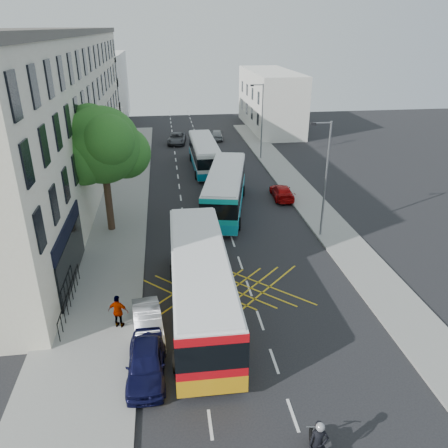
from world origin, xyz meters
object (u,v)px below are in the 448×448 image
object	(u,v)px
bus_far	(204,154)
bus_mid	(225,190)
lamp_near	(325,174)
bus_near	(200,283)
parked_car_silver	(148,323)
parked_car_blue	(146,362)
pedestrian_far	(118,311)
distant_car_grey	(177,138)
street_tree	(102,146)
lamp_far	(261,118)
distant_car_silver	(217,134)
red_hatchback	(282,192)
motorbike	(318,445)

from	to	relation	value
bus_far	bus_mid	bearing A→B (deg)	-87.76
lamp_near	bus_near	world-z (taller)	lamp_near
lamp_near	parked_car_silver	xyz separation A→B (m)	(-11.80, -9.29, -3.99)
parked_car_blue	pedestrian_far	distance (m)	3.63
lamp_near	distant_car_grey	size ratio (longest dim) A/B	1.73
street_tree	parked_car_blue	size ratio (longest dim) A/B	2.18
bus_mid	distant_car_grey	bearing A→B (deg)	110.35
lamp_far	distant_car_silver	size ratio (longest dim) A/B	2.02
lamp_near	red_hatchback	xyz separation A→B (m)	(-0.70, 7.73, -4.03)
street_tree	bus_near	xyz separation A→B (m)	(5.60, -10.88, -4.48)
street_tree	bus_mid	distance (m)	10.35
bus_far	parked_car_silver	size ratio (longest dim) A/B	2.79
parked_car_blue	bus_far	bearing A→B (deg)	80.65
pedestrian_far	distant_car_grey	bearing A→B (deg)	-79.27
parked_car_silver	red_hatchback	xyz separation A→B (m)	(11.10, 17.01, -0.04)
bus_mid	distant_car_grey	world-z (taller)	bus_mid
bus_far	distant_car_grey	distance (m)	11.49
street_tree	distant_car_grey	world-z (taller)	street_tree
bus_near	red_hatchback	bearing A→B (deg)	62.39
bus_far	pedestrian_far	world-z (taller)	bus_far
bus_near	distant_car_grey	size ratio (longest dim) A/B	2.65
bus_far	pedestrian_far	bearing A→B (deg)	-105.16
motorbike	pedestrian_far	distance (m)	11.05
parked_car_silver	street_tree	bearing A→B (deg)	96.90
bus_near	distant_car_silver	distance (m)	38.28
bus_near	parked_car_blue	size ratio (longest dim) A/B	3.03
lamp_near	bus_near	distance (m)	12.39
bus_near	distant_car_grey	world-z (taller)	bus_near
lamp_near	motorbike	xyz separation A→B (m)	(-6.01, -17.11, -3.70)
lamp_far	red_hatchback	distance (m)	12.94
lamp_near	parked_car_silver	bearing A→B (deg)	-141.79
bus_near	pedestrian_far	distance (m)	4.24
parked_car_silver	distant_car_grey	distance (m)	37.93
street_tree	parked_car_blue	world-z (taller)	street_tree
parked_car_silver	red_hatchback	distance (m)	20.31
distant_car_grey	pedestrian_far	bearing A→B (deg)	-89.60
street_tree	distant_car_silver	xyz separation A→B (m)	(11.01, 27.00, -5.62)
bus_mid	distant_car_silver	xyz separation A→B (m)	(2.20, 24.06, -1.03)
bus_mid	bus_far	world-z (taller)	bus_mid
lamp_near	parked_car_blue	distance (m)	17.32
parked_car_silver	parked_car_blue	bearing A→B (deg)	-96.46
parked_car_blue	red_hatchback	bearing A→B (deg)	61.57
street_tree	red_hatchback	bearing A→B (deg)	18.76
bus_far	distant_car_grey	world-z (taller)	bus_far
distant_car_grey	red_hatchback	bearing A→B (deg)	-61.47
bus_mid	parked_car_blue	size ratio (longest dim) A/B	2.92
bus_far	motorbike	distance (m)	34.47
lamp_near	red_hatchback	bearing A→B (deg)	95.15
parked_car_silver	red_hatchback	bearing A→B (deg)	50.42
distant_car_silver	pedestrian_far	bearing A→B (deg)	81.12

